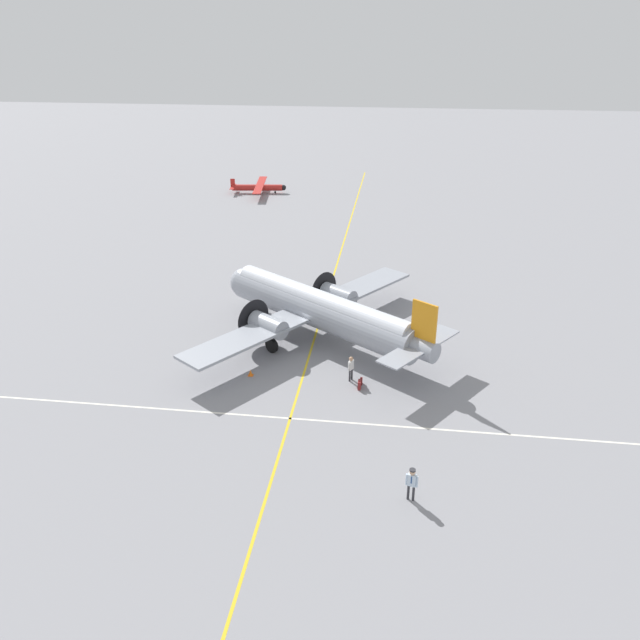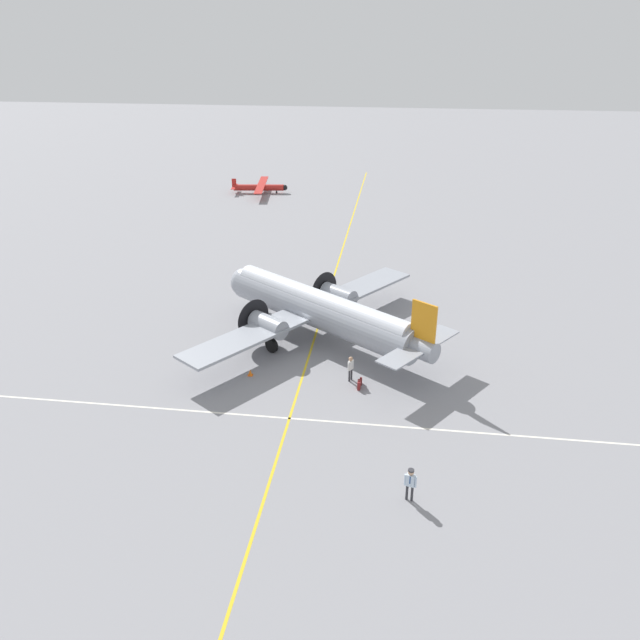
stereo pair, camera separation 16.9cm
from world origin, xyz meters
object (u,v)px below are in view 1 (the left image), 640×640
(crew_foreground, at_px, (412,481))
(light_aircraft_distant, at_px, (259,187))
(suitcase_near_door, at_px, (361,381))
(passenger_boarding, at_px, (351,366))
(airliner_main, at_px, (316,308))
(traffic_cone, at_px, (251,373))
(suitcase_upright_spare, at_px, (359,385))

(crew_foreground, height_order, light_aircraft_distant, light_aircraft_distant)
(suitcase_near_door, bearing_deg, passenger_boarding, 61.89)
(airliner_main, height_order, light_aircraft_distant, airliner_main)
(suitcase_near_door, height_order, traffic_cone, suitcase_near_door)
(airliner_main, xyz_separation_m, crew_foreground, (-17.04, -7.07, -1.34))
(crew_foreground, height_order, traffic_cone, crew_foreground)
(airliner_main, distance_m, traffic_cone, 7.47)
(crew_foreground, bearing_deg, traffic_cone, -31.19)
(traffic_cone, bearing_deg, light_aircraft_distant, 11.79)
(crew_foreground, distance_m, traffic_cone, 15.35)
(suitcase_near_door, distance_m, traffic_cone, 7.50)
(traffic_cone, bearing_deg, crew_foreground, -135.63)
(crew_foreground, distance_m, passenger_boarding, 11.85)
(airliner_main, relative_size, crew_foreground, 10.52)
(light_aircraft_distant, bearing_deg, traffic_cone, -85.20)
(traffic_cone, bearing_deg, suitcase_upright_spare, -95.61)
(passenger_boarding, bearing_deg, suitcase_upright_spare, -115.86)
(suitcase_near_door, bearing_deg, crew_foreground, -163.42)
(crew_foreground, relative_size, light_aircraft_distant, 0.18)
(airliner_main, height_order, suitcase_upright_spare, airliner_main)
(airliner_main, bearing_deg, traffic_cone, 94.59)
(suitcase_upright_spare, bearing_deg, light_aircraft_distant, 19.38)
(suitcase_near_door, xyz_separation_m, light_aircraft_distant, (50.29, 17.96, 0.61))
(airliner_main, xyz_separation_m, traffic_cone, (-6.10, 3.65, -2.31))
(passenger_boarding, xyz_separation_m, suitcase_upright_spare, (-0.95, -0.65, -0.81))
(light_aircraft_distant, bearing_deg, suitcase_near_door, -77.34)
(crew_foreground, xyz_separation_m, passenger_boarding, (11.17, 3.94, -0.08))
(crew_foreground, xyz_separation_m, suitcase_near_door, (10.78, 3.21, -0.95))
(suitcase_near_door, bearing_deg, light_aircraft_distant, 19.65)
(airliner_main, distance_m, passenger_boarding, 6.80)
(passenger_boarding, height_order, suitcase_upright_spare, passenger_boarding)
(passenger_boarding, xyz_separation_m, suitcase_near_door, (-0.39, -0.73, -0.87))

